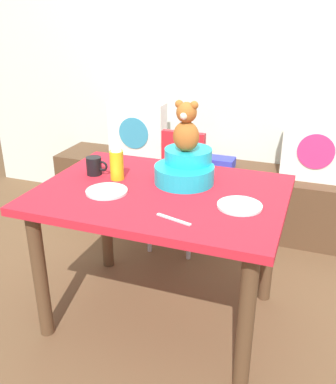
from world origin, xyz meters
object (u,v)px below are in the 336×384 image
highchair (177,176)px  dinner_plate_far (107,191)px  pillow_floral_left (137,131)px  book_stack (221,163)px  dining_table (161,211)px  dinner_plate_near (240,206)px  teddy_bear (186,128)px  coffee_mug (94,166)px  infant_seat_teal (186,168)px  pillow_floral_right (316,149)px  ketchup_bottle (117,163)px

highchair → dinner_plate_far: 0.89m
pillow_floral_left → dinner_plate_far: size_ratio=2.20×
pillow_floral_left → book_stack: (0.66, 0.02, -0.18)m
dining_table → dinner_plate_near: (0.40, -0.06, 0.12)m
book_stack → dining_table: (-0.02, -1.18, 0.13)m
pillow_floral_left → teddy_bear: (0.72, -1.01, 0.34)m
coffee_mug → dinner_plate_far: bearing=-48.6°
book_stack → infant_seat_teal: infant_seat_teal is taller
pillow_floral_left → dinner_plate_far: (0.41, -1.27, 0.07)m
dinner_plate_near → dinner_plate_far: same height
dining_table → dinner_plate_far: (-0.23, -0.11, 0.12)m
pillow_floral_left → dinner_plate_far: pillow_floral_left is taller
pillow_floral_right → infant_seat_teal: 1.18m
book_stack → coffee_mug: (-0.43, -1.10, 0.29)m
pillow_floral_right → infant_seat_teal: same height
highchair → coffee_mug: bearing=-109.1°
teddy_bear → ketchup_bottle: teddy_bear is taller
dining_table → dinner_plate_far: dinner_plate_far is taller
infant_seat_teal → ketchup_bottle: 0.35m
pillow_floral_left → dining_table: 1.33m
dining_table → infant_seat_teal: infant_seat_teal is taller
pillow_floral_left → coffee_mug: (0.24, -1.08, 0.11)m
dining_table → book_stack: bearing=89.0°
pillow_floral_left → dinner_plate_near: size_ratio=2.20×
dinner_plate_far → infant_seat_teal: bearing=40.9°
coffee_mug → dinner_plate_near: coffee_mug is taller
pillow_floral_left → highchair: bearing=-41.7°
coffee_mug → dinner_plate_far: size_ratio=0.60×
pillow_floral_left → book_stack: size_ratio=2.20×
infant_seat_teal → teddy_bear: 0.21m
highchair → teddy_bear: size_ratio=3.16×
highchair → dinner_plate_near: (0.57, -0.80, 0.22)m
dinner_plate_near → dinner_plate_far: (-0.63, -0.06, 0.00)m
dinner_plate_far → dining_table: bearing=26.1°
book_stack → dinner_plate_far: 1.34m
dining_table → dinner_plate_near: size_ratio=5.95×
pillow_floral_left → highchair: size_ratio=0.56×
book_stack → dining_table: 1.19m
pillow_floral_right → dinner_plate_near: size_ratio=2.20×
pillow_floral_right → ketchup_bottle: (-0.94, -1.10, 0.15)m
pillow_floral_right → book_stack: (-0.65, 0.02, -0.18)m
infant_seat_teal → dinner_plate_far: bearing=-139.1°
pillow_floral_left → dinner_plate_near: 1.60m
dining_table → coffee_mug: coffee_mug is taller
pillow_floral_left → ketchup_bottle: ketchup_bottle is taller
pillow_floral_left → dining_table: size_ratio=0.37×
pillow_floral_left → ketchup_bottle: 1.17m
pillow_floral_left → dinner_plate_near: bearing=-49.6°
dining_table → highchair: highchair is taller
highchair → dinner_plate_near: size_ratio=3.95×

